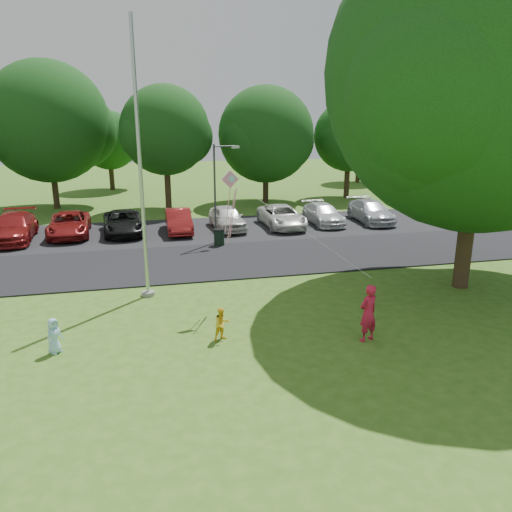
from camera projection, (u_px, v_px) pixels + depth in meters
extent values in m
plane|color=#3A671B|center=(268.00, 342.00, 15.32)|extent=(120.00, 120.00, 0.00)
cube|color=black|center=(221.00, 260.00, 23.74)|extent=(60.00, 6.00, 0.06)
cube|color=black|center=(204.00, 230.00, 29.82)|extent=(42.00, 7.00, 0.06)
cylinder|color=#B7BABF|center=(140.00, 164.00, 17.85)|extent=(0.14, 0.14, 10.00)
cylinder|color=gray|center=(148.00, 293.00, 19.21)|extent=(0.50, 0.50, 0.16)
cylinder|color=#3F3F44|center=(215.00, 195.00, 26.16)|extent=(0.11, 0.11, 5.25)
cylinder|color=#3F3F44|center=(225.00, 146.00, 25.76)|extent=(1.20, 0.39, 0.07)
cube|color=silver|center=(235.00, 147.00, 26.05)|extent=(0.43, 0.29, 0.12)
cylinder|color=black|center=(219.00, 238.00, 26.23)|extent=(0.54, 0.54, 0.87)
cylinder|color=black|center=(219.00, 230.00, 26.11)|extent=(0.58, 0.58, 0.05)
cylinder|color=#332316|center=(466.00, 237.00, 19.67)|extent=(0.62, 0.62, 4.11)
sphere|color=#0F380F|center=(485.00, 73.00, 17.98)|extent=(11.60, 11.60, 11.60)
sphere|color=#0F380F|center=(450.00, 87.00, 16.27)|extent=(6.96, 6.96, 6.96)
sphere|color=#0F380F|center=(440.00, 115.00, 16.94)|extent=(6.03, 6.03, 6.03)
cylinder|color=#332316|center=(55.00, 187.00, 36.40)|extent=(0.44, 0.44, 3.19)
sphere|color=#0F380F|center=(48.00, 122.00, 35.14)|extent=(8.50, 8.50, 8.50)
sphere|color=#0F380F|center=(78.00, 131.00, 36.53)|extent=(5.53, 5.53, 5.53)
sphere|color=#0F380F|center=(19.00, 129.00, 33.89)|extent=(5.10, 5.10, 5.10)
cylinder|color=#332316|center=(168.00, 186.00, 35.94)|extent=(0.44, 0.44, 3.43)
sphere|color=#0F380F|center=(165.00, 130.00, 34.86)|extent=(6.27, 6.27, 6.27)
sphere|color=#0F380F|center=(185.00, 136.00, 35.88)|extent=(4.07, 4.07, 4.07)
sphere|color=#0F380F|center=(147.00, 135.00, 33.94)|extent=(3.76, 3.76, 3.76)
cylinder|color=#332316|center=(266.00, 185.00, 38.89)|extent=(0.44, 0.44, 2.66)
sphere|color=#0F380F|center=(266.00, 135.00, 37.82)|extent=(7.27, 7.27, 7.27)
sphere|color=#0F380F|center=(284.00, 141.00, 39.01)|extent=(4.72, 4.72, 4.72)
sphere|color=#0F380F|center=(250.00, 140.00, 36.75)|extent=(4.36, 4.36, 4.36)
cylinder|color=#332316|center=(347.00, 179.00, 41.07)|extent=(0.44, 0.44, 3.02)
sphere|color=#0F380F|center=(349.00, 136.00, 40.10)|extent=(5.67, 5.67, 5.67)
sphere|color=#0F380F|center=(360.00, 141.00, 41.03)|extent=(3.68, 3.68, 3.68)
sphere|color=#0F380F|center=(339.00, 140.00, 39.27)|extent=(3.40, 3.40, 3.40)
cylinder|color=#332316|center=(461.00, 178.00, 40.46)|extent=(0.44, 0.44, 3.42)
sphere|color=#0F380F|center=(468.00, 117.00, 39.14)|extent=(8.77, 8.77, 8.77)
sphere|color=#0F380F|center=(482.00, 125.00, 40.58)|extent=(5.70, 5.70, 5.70)
sphere|color=#0F380F|center=(456.00, 123.00, 37.85)|extent=(5.26, 5.26, 5.26)
cylinder|color=#332316|center=(112.00, 175.00, 45.47)|extent=(0.44, 0.44, 2.60)
sphere|color=#0F380F|center=(109.00, 140.00, 44.61)|extent=(5.20, 5.20, 5.20)
sphere|color=#0F380F|center=(123.00, 144.00, 45.46)|extent=(3.38, 3.38, 3.38)
sphere|color=#0F380F|center=(96.00, 144.00, 43.85)|extent=(3.12, 3.12, 3.12)
cylinder|color=#332316|center=(358.00, 169.00, 50.25)|extent=(0.44, 0.44, 2.60)
sphere|color=#0F380F|center=(360.00, 138.00, 49.39)|extent=(5.20, 5.20, 5.20)
sphere|color=#0F380F|center=(368.00, 141.00, 50.24)|extent=(3.38, 3.38, 3.38)
sphere|color=#0F380F|center=(353.00, 141.00, 48.62)|extent=(3.12, 3.12, 3.12)
imported|color=maroon|center=(14.00, 227.00, 27.09)|extent=(2.21, 5.08, 1.46)
imported|color=maroon|center=(69.00, 224.00, 28.18)|extent=(2.39, 4.84, 1.32)
imported|color=black|center=(123.00, 222.00, 28.69)|extent=(2.46, 4.84, 1.31)
imported|color=maroon|center=(179.00, 221.00, 29.03)|extent=(1.42, 4.04, 1.33)
imported|color=silver|center=(227.00, 218.00, 29.75)|extent=(1.92, 4.20, 1.40)
imported|color=silver|center=(282.00, 216.00, 30.40)|extent=(2.27, 4.74, 1.30)
imported|color=silver|center=(323.00, 214.00, 31.23)|extent=(1.79, 4.30, 1.24)
imported|color=silver|center=(371.00, 211.00, 31.81)|extent=(2.05, 4.70, 1.34)
imported|color=red|center=(368.00, 313.00, 15.19)|extent=(0.77, 0.63, 1.82)
imported|color=yellow|center=(222.00, 324.00, 15.33)|extent=(0.63, 0.57, 1.06)
imported|color=#A6DAFF|center=(54.00, 336.00, 14.49)|extent=(0.60, 0.63, 1.08)
cube|color=pink|center=(230.00, 179.00, 16.87)|extent=(0.60, 0.07, 0.59)
cube|color=#8CC6E5|center=(232.00, 179.00, 16.84)|extent=(0.29, 0.04, 0.29)
cylinder|color=white|center=(296.00, 225.00, 15.87)|extent=(3.56, 3.72, 2.57)
cylinder|color=pink|center=(228.00, 210.00, 17.13)|extent=(0.20, 0.25, 1.59)
cylinder|color=pink|center=(233.00, 213.00, 17.26)|extent=(0.22, 0.41, 1.81)
cylinder|color=pink|center=(231.00, 218.00, 17.15)|extent=(0.24, 0.61, 2.02)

